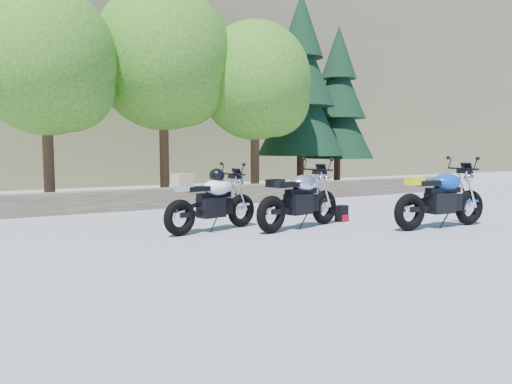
% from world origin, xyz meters
% --- Properties ---
extents(ground, '(90.00, 90.00, 0.00)m').
position_xyz_m(ground, '(0.00, 0.00, 0.00)').
color(ground, gray).
rests_on(ground, ground).
extents(stone_wall, '(22.00, 0.55, 0.50)m').
position_xyz_m(stone_wall, '(0.00, 5.50, 0.25)').
color(stone_wall, '#4B3D32').
rests_on(stone_wall, ground).
extents(hillside, '(80.00, 30.00, 15.00)m').
position_xyz_m(hillside, '(3.00, 28.00, 7.50)').
color(hillside, brown).
rests_on(hillside, ground).
extents(tree_decid_left, '(3.67, 3.67, 5.62)m').
position_xyz_m(tree_decid_left, '(-2.39, 7.14, 3.63)').
color(tree_decid_left, '#382314').
rests_on(tree_decid_left, ground).
extents(tree_decid_mid, '(4.08, 4.08, 6.24)m').
position_xyz_m(tree_decid_mid, '(0.91, 7.54, 4.04)').
color(tree_decid_mid, '#382314').
rests_on(tree_decid_mid, ground).
extents(tree_decid_right, '(3.54, 3.54, 5.41)m').
position_xyz_m(tree_decid_right, '(3.71, 6.94, 3.50)').
color(tree_decid_right, '#382314').
rests_on(tree_decid_right, ground).
extents(conifer_near, '(3.17, 3.17, 7.06)m').
position_xyz_m(conifer_near, '(6.20, 8.20, 3.68)').
color(conifer_near, '#382314').
rests_on(conifer_near, ground).
extents(conifer_far, '(2.82, 2.82, 6.27)m').
position_xyz_m(conifer_far, '(8.40, 8.80, 3.27)').
color(conifer_far, '#382314').
rests_on(conifer_far, ground).
extents(silver_bike, '(2.22, 0.86, 1.13)m').
position_xyz_m(silver_bike, '(1.18, 1.02, 0.55)').
color(silver_bike, black).
rests_on(silver_bike, ground).
extents(white_bike, '(2.09, 0.79, 1.17)m').
position_xyz_m(white_bike, '(-0.42, 1.57, 0.57)').
color(white_bike, black).
rests_on(white_bike, ground).
extents(blue_bike, '(2.30, 0.73, 1.16)m').
position_xyz_m(blue_bike, '(3.62, -0.27, 0.56)').
color(blue_bike, black).
rests_on(blue_bike, ground).
extents(backpack, '(0.28, 0.25, 0.34)m').
position_xyz_m(backpack, '(2.48, 1.34, 0.16)').
color(backpack, black).
rests_on(backpack, ground).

